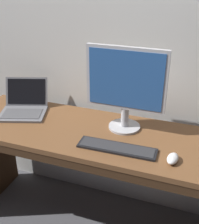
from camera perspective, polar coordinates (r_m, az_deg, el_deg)
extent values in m
plane|color=#4C4C51|center=(2.32, -2.08, -20.12)|extent=(14.00, 14.00, 0.00)
cube|color=brown|center=(1.84, -2.47, -3.95)|extent=(1.66, 0.57, 0.03)
cube|color=#3D2716|center=(1.66, -6.03, -9.76)|extent=(1.59, 0.02, 0.05)
cube|color=slate|center=(2.07, -14.59, -0.37)|extent=(0.36, 0.31, 0.01)
cube|color=#505054|center=(2.06, -14.70, -0.30)|extent=(0.29, 0.22, 0.00)
cube|color=slate|center=(2.16, -13.88, 3.87)|extent=(0.31, 0.17, 0.19)
cube|color=black|center=(2.16, -13.91, 3.86)|extent=(0.27, 0.15, 0.17)
cylinder|color=#B7B7BC|center=(1.86, 4.82, -2.81)|extent=(0.20, 0.20, 0.01)
cylinder|color=#B7B7BC|center=(1.83, 4.90, -0.92)|extent=(0.05, 0.05, 0.12)
cube|color=#B7B7BC|center=(1.71, 5.12, 6.35)|extent=(0.48, 0.02, 0.38)
cube|color=#28569E|center=(1.70, 4.99, 6.19)|extent=(0.44, 0.00, 0.34)
cube|color=black|center=(1.65, 3.39, -6.95)|extent=(0.44, 0.12, 0.01)
cube|color=#2D2D30|center=(1.65, 3.40, -6.73)|extent=(0.42, 0.10, 0.00)
ellipsoid|color=white|center=(1.59, 13.93, -8.72)|extent=(0.07, 0.11, 0.04)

